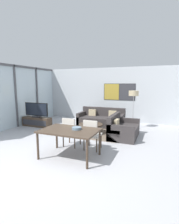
{
  "coord_description": "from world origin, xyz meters",
  "views": [
    {
      "loc": [
        2.6,
        -3.09,
        1.96
      ],
      "look_at": [
        0.24,
        2.71,
        0.95
      ],
      "focal_mm": 28.0,
      "sensor_mm": 36.0,
      "label": 1
    }
  ],
  "objects": [
    {
      "name": "wall_back",
      "position": [
        0.02,
        5.91,
        1.41
      ],
      "size": [
        7.96,
        0.09,
        2.8
      ],
      "color": "silver",
      "rests_on": "ground_plane"
    },
    {
      "name": "dining_table",
      "position": [
        0.42,
        0.86,
        0.68
      ],
      "size": [
        1.51,
        1.01,
        0.76
      ],
      "color": "#423326",
      "rests_on": "ground_plane"
    },
    {
      "name": "dining_chair_centre",
      "position": [
        0.78,
        1.56,
        0.52
      ],
      "size": [
        0.46,
        0.46,
        0.93
      ],
      "color": "beige",
      "rests_on": "ground_plane"
    },
    {
      "name": "area_rug",
      "position": [
        0.07,
        3.26,
        0.0
      ],
      "size": [
        2.47,
        1.67,
        0.01
      ],
      "color": "#706051",
      "rests_on": "ground_plane"
    },
    {
      "name": "sofa_main",
      "position": [
        0.07,
        4.64,
        0.27
      ],
      "size": [
        2.13,
        0.95,
        0.83
      ],
      "color": "#383333",
      "rests_on": "ground_plane"
    },
    {
      "name": "sofa_side",
      "position": [
        1.35,
        3.2,
        0.27
      ],
      "size": [
        0.95,
        1.49,
        0.83
      ],
      "rotation": [
        0.0,
        0.0,
        1.57
      ],
      "color": "#383333",
      "rests_on": "ground_plane"
    },
    {
      "name": "coffee_table",
      "position": [
        0.07,
        3.26,
        0.28
      ],
      "size": [
        0.96,
        0.96,
        0.37
      ],
      "color": "#423326",
      "rests_on": "ground_plane"
    },
    {
      "name": "tv_console",
      "position": [
        -2.65,
        3.34,
        0.22
      ],
      "size": [
        1.42,
        0.4,
        0.43
      ],
      "color": "#423326",
      "rests_on": "ground_plane"
    },
    {
      "name": "fruit_bowl",
      "position": [
        0.58,
        0.97,
        0.8
      ],
      "size": [
        0.25,
        0.25,
        0.07
      ],
      "color": "slate",
      "rests_on": "dining_table"
    },
    {
      "name": "floor_lamp",
      "position": [
        1.52,
        4.62,
        1.47
      ],
      "size": [
        0.42,
        0.42,
        1.67
      ],
      "color": "#2D2D33",
      "rests_on": "ground_plane"
    },
    {
      "name": "window_wall_left",
      "position": [
        -3.47,
        2.96,
        1.53
      ],
      "size": [
        0.07,
        5.91,
        2.8
      ],
      "color": "silver",
      "rests_on": "ground_plane"
    },
    {
      "name": "ground_plane",
      "position": [
        0.0,
        0.0,
        0.0
      ],
      "size": [
        24.0,
        24.0,
        0.0
      ],
      "primitive_type": "plane",
      "color": "#B2B2B7"
    },
    {
      "name": "television",
      "position": [
        -2.65,
        3.34,
        0.77
      ],
      "size": [
        1.23,
        0.2,
        0.67
      ],
      "color": "#2D2D33",
      "rests_on": "tv_console"
    },
    {
      "name": "dining_chair_left",
      "position": [
        0.06,
        1.59,
        0.52
      ],
      "size": [
        0.46,
        0.46,
        0.93
      ],
      "color": "beige",
      "rests_on": "ground_plane"
    }
  ]
}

